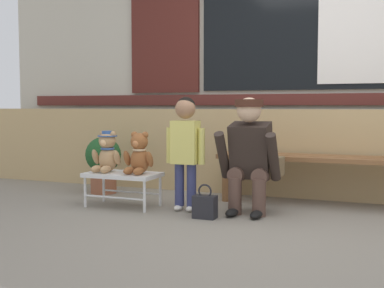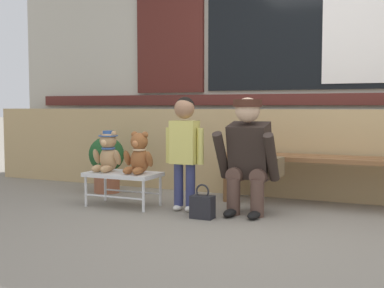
% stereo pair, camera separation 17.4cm
% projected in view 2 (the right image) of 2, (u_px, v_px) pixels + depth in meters
% --- Properties ---
extents(ground_plane, '(60.00, 60.00, 0.00)m').
position_uv_depth(ground_plane, '(265.00, 231.00, 3.57)').
color(ground_plane, gray).
extents(brick_low_wall, '(7.45, 0.25, 0.85)m').
position_uv_depth(brick_low_wall, '(308.00, 154.00, 4.84)').
color(brick_low_wall, tan).
rests_on(brick_low_wall, ground).
extents(shop_facade, '(7.61, 0.26, 3.47)m').
position_uv_depth(shop_facade, '(320.00, 22.00, 5.20)').
color(shop_facade, '#B7B2A3').
rests_on(shop_facade, ground).
extents(wooden_bench_long, '(2.10, 0.40, 0.44)m').
position_uv_depth(wooden_bench_long, '(338.00, 165.00, 4.37)').
color(wooden_bench_long, brown).
rests_on(wooden_bench_long, ground).
extents(small_display_bench, '(0.64, 0.36, 0.30)m').
position_uv_depth(small_display_bench, '(123.00, 176.00, 4.43)').
color(small_display_bench, silver).
rests_on(small_display_bench, ground).
extents(teddy_bear_with_hat, '(0.28, 0.27, 0.36)m').
position_uv_depth(teddy_bear_with_hat, '(108.00, 152.00, 4.49)').
color(teddy_bear_with_hat, tan).
rests_on(teddy_bear_with_hat, small_display_bench).
extents(teddy_bear_plain, '(0.28, 0.26, 0.36)m').
position_uv_depth(teddy_bear_plain, '(139.00, 154.00, 4.35)').
color(teddy_bear_plain, '#93562D').
rests_on(teddy_bear_plain, small_display_bench).
extents(child_standing, '(0.35, 0.18, 0.96)m').
position_uv_depth(child_standing, '(185.00, 141.00, 4.22)').
color(child_standing, navy).
rests_on(child_standing, ground).
extents(adult_crouching, '(0.50, 0.49, 0.95)m').
position_uv_depth(adult_crouching, '(250.00, 155.00, 4.09)').
color(adult_crouching, brown).
rests_on(adult_crouching, ground).
extents(handbag_on_ground, '(0.18, 0.11, 0.27)m').
position_uv_depth(handbag_on_ground, '(202.00, 206.00, 3.96)').
color(handbag_on_ground, '#232328').
rests_on(handbag_on_ground, ground).
extents(potted_plant, '(0.36, 0.36, 0.57)m').
position_uv_depth(potted_plant, '(107.00, 161.00, 5.14)').
color(potted_plant, brown).
rests_on(potted_plant, ground).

